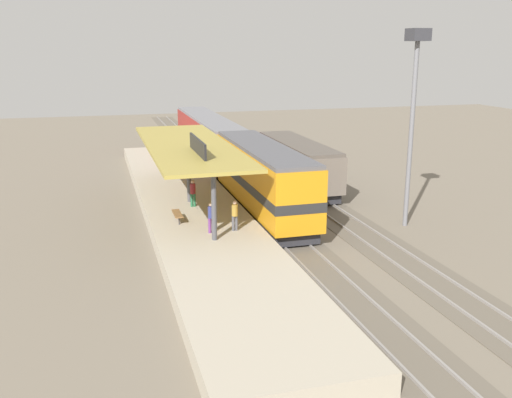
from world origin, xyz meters
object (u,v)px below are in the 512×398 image
Objects in this scene: person_waiting at (193,192)px; locomotive at (263,179)px; passenger_carriage_single at (209,139)px; freight_car at (297,164)px; person_walking at (235,214)px; platform_bench at (177,214)px; person_boarding at (211,216)px; light_mast at (414,87)px.

locomotive is at bearing -1.03° from person_waiting.
passenger_carriage_single is 1.67× the size of freight_car.
locomotive is 6.31m from person_walking.
platform_bench is 0.99× the size of person_boarding.
passenger_carriage_single is 23.86m from person_boarding.
freight_car is 11.04m from person_waiting.
passenger_carriage_single is 11.70× the size of person_walking.
freight_car is 12.95m from light_mast.
freight_car is at bearing 51.85° from person_boarding.
freight_car is at bearing 106.53° from light_mast.
locomotive is 0.72× the size of passenger_carriage_single.
platform_bench is at bearing 137.16° from person_walking.
person_boarding is (1.47, -2.61, 0.51)m from platform_bench.
light_mast is (3.20, -10.78, 6.43)m from freight_car.
platform_bench is at bearing -116.08° from person_waiting.
passenger_carriage_single is 23.62m from person_walking.
locomotive reaches higher than person_boarding.
passenger_carriage_single is 12.67m from freight_car.
light_mast is at bearing -7.32° from platform_bench.
freight_car reaches higher than platform_bench.
light_mast is 6.84× the size of person_boarding.
passenger_carriage_single reaches higher than freight_car.
person_boarding is at bearing -179.17° from person_walking.
locomotive is 1.23× the size of light_mast.
platform_bench is 3.04m from person_boarding.
person_walking is (-3.21, -23.40, -0.46)m from passenger_carriage_single.
passenger_carriage_single is 18.50m from person_waiting.
platform_bench is at bearing -154.90° from locomotive.
locomotive is at bearing 25.10° from platform_bench.
locomotive is 7.73m from freight_car.
light_mast is (13.80, -1.77, 7.05)m from platform_bench.
light_mast is (7.80, -4.58, 5.99)m from locomotive.
person_waiting is 1.00× the size of person_walking.
light_mast is 13.98m from person_boarding.
passenger_carriage_single is at bearing 90.00° from locomotive.
freight_car is at bearing 40.37° from platform_bench.
light_mast is 12.83m from person_walking.
locomotive reaches higher than person_waiting.
freight_car reaches higher than person_boarding.
locomotive reaches higher than passenger_carriage_single.
person_waiting is at bearing -104.35° from passenger_carriage_single.
locomotive is at bearing -126.57° from freight_car.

